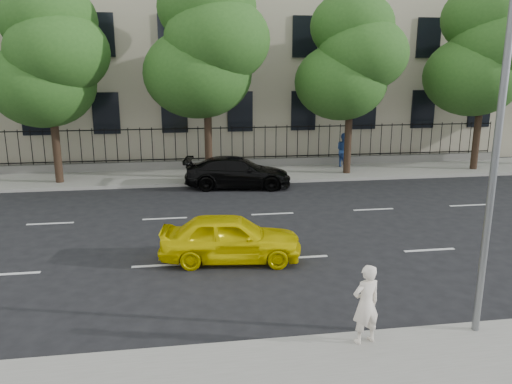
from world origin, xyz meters
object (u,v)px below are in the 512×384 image
(black_sedan, at_px, (238,172))
(woman_near, at_px, (366,304))
(yellow_taxi, at_px, (231,238))
(street_light, at_px, (487,79))

(black_sedan, bearing_deg, woman_near, -168.61)
(yellow_taxi, distance_m, woman_near, 5.43)
(street_light, height_order, woman_near, street_light)
(street_light, bearing_deg, woman_near, -165.37)
(black_sedan, xyz_separation_m, woman_near, (0.86, -13.90, 0.25))
(yellow_taxi, bearing_deg, street_light, -127.15)
(yellow_taxi, height_order, black_sedan, black_sedan)
(street_light, height_order, yellow_taxi, street_light)
(woman_near, bearing_deg, street_light, -179.38)
(black_sedan, relative_size, woman_near, 3.01)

